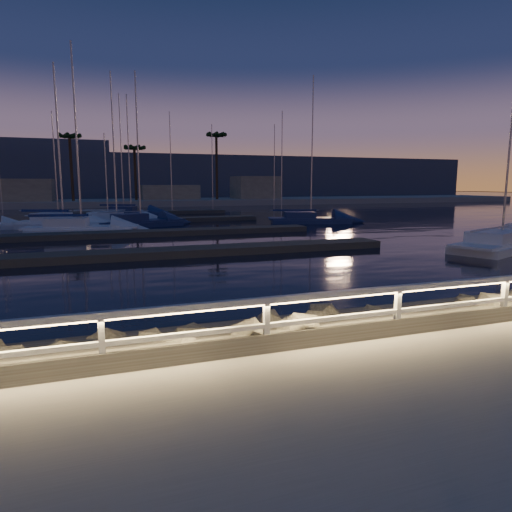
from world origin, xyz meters
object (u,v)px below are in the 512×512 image
at_px(guard_rail, 354,303).
at_px(sailboat_f, 79,228).
at_px(sailboat_g, 115,220).
at_px(sailboat_l, 308,219).
at_px(sailboat_i, 61,223).
at_px(sailboat_j, 138,222).
at_px(sailboat_k, 129,213).
at_px(sailboat_d, 500,243).

relative_size(guard_rail, sailboat_f, 3.16).
distance_m(sailboat_g, sailboat_l, 18.33).
bearing_deg(sailboat_f, sailboat_i, 115.85).
height_order(guard_rail, sailboat_f, sailboat_f).
relative_size(sailboat_i, sailboat_j, 1.02).
bearing_deg(sailboat_l, sailboat_k, 154.43).
distance_m(sailboat_f, sailboat_l, 20.81).
bearing_deg(sailboat_d, guard_rail, -167.13).
bearing_deg(sailboat_f, sailboat_g, 78.65).
distance_m(sailboat_i, sailboat_l, 22.24).
bearing_deg(sailboat_l, guard_rail, -96.42).
relative_size(guard_rail, sailboat_g, 3.19).
height_order(sailboat_f, sailboat_k, sailboat_f).
relative_size(sailboat_g, sailboat_l, 1.01).
relative_size(sailboat_d, sailboat_g, 1.07).
relative_size(sailboat_d, sailboat_i, 1.09).
bearing_deg(guard_rail, sailboat_d, 35.02).
distance_m(sailboat_j, sailboat_l, 15.89).
bearing_deg(sailboat_g, sailboat_l, 0.96).
bearing_deg(sailboat_j, sailboat_k, 71.00).
bearing_deg(sailboat_k, sailboat_i, -95.02).
bearing_deg(sailboat_k, guard_rail, -66.39).
height_order(sailboat_f, sailboat_g, sailboat_f).
distance_m(sailboat_j, sailboat_k, 13.33).
bearing_deg(sailboat_g, sailboat_i, -133.28).
bearing_deg(sailboat_g, sailboat_f, -94.39).
bearing_deg(guard_rail, sailboat_k, 91.29).
bearing_deg(sailboat_i, sailboat_k, 85.79).
relative_size(guard_rail, sailboat_l, 3.21).
bearing_deg(sailboat_g, guard_rail, -68.73).
relative_size(sailboat_i, sailboat_l, 0.99).
xyz_separation_m(guard_rail, sailboat_j, (-1.27, 33.39, -0.93)).
distance_m(sailboat_d, sailboat_j, 28.19).
bearing_deg(sailboat_k, sailboat_l, -21.40).
relative_size(sailboat_j, sailboat_k, 0.97).
relative_size(sailboat_d, sailboat_j, 1.12).
distance_m(sailboat_d, sailboat_i, 33.10).
distance_m(sailboat_f, sailboat_j, 6.56).
distance_m(guard_rail, sailboat_i, 34.92).
relative_size(sailboat_f, sailboat_k, 1.02).
height_order(guard_rail, sailboat_k, sailboat_k).
height_order(guard_rail, sailboat_j, sailboat_j).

